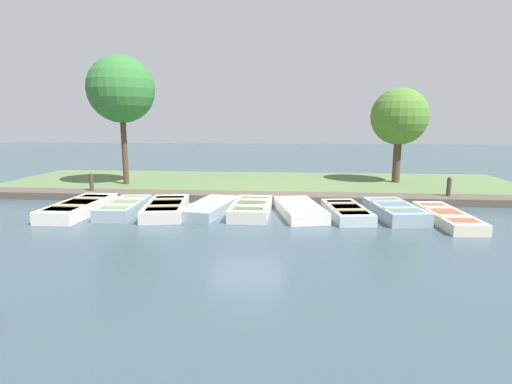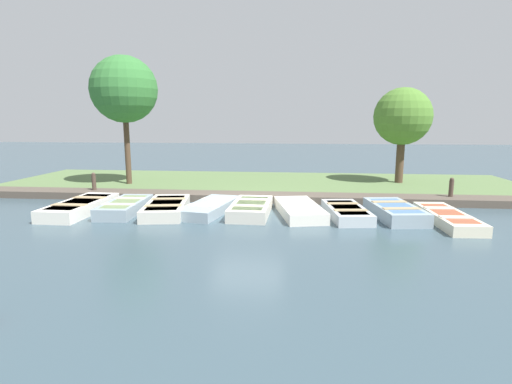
{
  "view_description": "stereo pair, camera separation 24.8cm",
  "coord_description": "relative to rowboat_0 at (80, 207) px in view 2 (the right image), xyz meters",
  "views": [
    {
      "loc": [
        13.32,
        1.43,
        3.01
      ],
      "look_at": [
        0.21,
        0.32,
        0.65
      ],
      "focal_mm": 28.0,
      "sensor_mm": 36.0,
      "label": 1
    },
    {
      "loc": [
        13.29,
        1.68,
        3.01
      ],
      "look_at": [
        0.21,
        0.32,
        0.65
      ],
      "focal_mm": 28.0,
      "sensor_mm": 36.0,
      "label": 2
    }
  ],
  "objects": [
    {
      "name": "rowboat_7",
      "position": [
        -0.34,
        10.2,
        0.01
      ],
      "size": [
        2.82,
        1.57,
        0.42
      ],
      "rotation": [
        0.0,
        0.0,
        0.14
      ],
      "color": "#8C9EA8",
      "rests_on": "ground_plane"
    },
    {
      "name": "park_tree_left",
      "position": [
        -6.89,
        11.89,
        2.96
      ],
      "size": [
        2.61,
        2.61,
        4.5
      ],
      "color": "#4C3828",
      "rests_on": "ground_plane"
    },
    {
      "name": "rowboat_2",
      "position": [
        -0.21,
        2.87,
        -0.01
      ],
      "size": [
        3.08,
        1.7,
        0.39
      ],
      "rotation": [
        0.0,
        0.0,
        0.17
      ],
      "color": "beige",
      "rests_on": "ground_plane"
    },
    {
      "name": "rowboat_8",
      "position": [
        0.15,
        11.62,
        -0.04
      ],
      "size": [
        3.24,
        1.13,
        0.34
      ],
      "rotation": [
        0.0,
        0.0,
        0.05
      ],
      "color": "beige",
      "rests_on": "ground_plane"
    },
    {
      "name": "rowboat_0",
      "position": [
        0.0,
        0.0,
        0.0
      ],
      "size": [
        3.25,
        1.22,
        0.41
      ],
      "rotation": [
        0.0,
        0.0,
        -0.01
      ],
      "color": "silver",
      "rests_on": "ground_plane"
    },
    {
      "name": "rowboat_6",
      "position": [
        -0.25,
        8.7,
        -0.03
      ],
      "size": [
        2.73,
        1.42,
        0.36
      ],
      "rotation": [
        0.0,
        0.0,
        0.13
      ],
      "color": "#B2BCC1",
      "rests_on": "ground_plane"
    },
    {
      "name": "shore_bank",
      "position": [
        -6.05,
        5.45,
        -0.13
      ],
      "size": [
        8.0,
        24.0,
        0.14
      ],
      "color": "#567042",
      "rests_on": "ground_plane"
    },
    {
      "name": "mooring_post_far",
      "position": [
        -2.73,
        12.73,
        0.29
      ],
      "size": [
        0.16,
        0.16,
        0.98
      ],
      "color": "#47382D",
      "rests_on": "ground_plane"
    },
    {
      "name": "rowboat_5",
      "position": [
        -0.43,
        7.22,
        -0.02
      ],
      "size": [
        3.1,
        1.78,
        0.37
      ],
      "rotation": [
        0.0,
        0.0,
        0.21
      ],
      "color": "silver",
      "rests_on": "ground_plane"
    },
    {
      "name": "park_tree_far_left",
      "position": [
        -5.26,
        -0.58,
        4.15
      ],
      "size": [
        2.94,
        2.94,
        5.85
      ],
      "color": "#4C3828",
      "rests_on": "ground_plane"
    },
    {
      "name": "ground_plane",
      "position": [
        -1.05,
        5.45,
        -0.2
      ],
      "size": [
        80.0,
        80.0,
        0.0
      ],
      "primitive_type": "plane",
      "color": "#384C56"
    },
    {
      "name": "mooring_post_near",
      "position": [
        -2.73,
        -0.93,
        0.29
      ],
      "size": [
        0.16,
        0.16,
        0.98
      ],
      "color": "#47382D",
      "rests_on": "ground_plane"
    },
    {
      "name": "dock_walkway",
      "position": [
        -2.61,
        5.45,
        -0.07
      ],
      "size": [
        1.13,
        21.76,
        0.27
      ],
      "color": "#51473D",
      "rests_on": "ground_plane"
    },
    {
      "name": "rowboat_4",
      "position": [
        -0.34,
        5.66,
        0.0
      ],
      "size": [
        2.7,
        1.24,
        0.41
      ],
      "rotation": [
        0.0,
        0.0,
        -0.02
      ],
      "color": "beige",
      "rests_on": "ground_plane"
    },
    {
      "name": "rowboat_1",
      "position": [
        -0.17,
        1.47,
        -0.0
      ],
      "size": [
        2.74,
        1.22,
        0.4
      ],
      "rotation": [
        0.0,
        0.0,
        0.05
      ],
      "color": "#8C9EA8",
      "rests_on": "ground_plane"
    },
    {
      "name": "rowboat_3",
      "position": [
        -0.48,
        4.27,
        -0.03
      ],
      "size": [
        3.09,
        1.65,
        0.35
      ],
      "rotation": [
        0.0,
        0.0,
        -0.19
      ],
      "color": "#8C9EA8",
      "rests_on": "ground_plane"
    }
  ]
}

